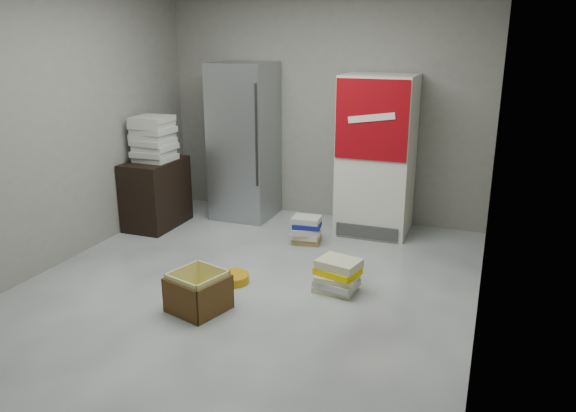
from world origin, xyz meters
The scene contains 10 objects.
ground centered at (0.00, 0.00, 0.00)m, with size 5.00×5.00×0.00m, color silver.
room_shell centered at (0.00, 0.00, 1.80)m, with size 4.04×5.04×2.82m.
steel_fridge centered at (-0.90, 2.13, 0.95)m, with size 0.70×0.72×1.90m.
coke_cooler centered at (0.75, 2.12, 0.90)m, with size 0.80×0.73×1.80m.
wood_shelf centered at (-1.73, 1.40, 0.40)m, with size 0.50×0.80×0.80m, color black.
supply_box_stack centered at (-1.72, 1.40, 1.06)m, with size 0.44×0.44×0.52m.
phonebook_stack_main centered at (0.15, 1.45, 0.15)m, with size 0.36×0.32×0.30m.
phonebook_stack_side centered at (0.80, 0.41, 0.15)m, with size 0.43×0.37×0.30m.
cardboard_box centered at (-0.19, -0.34, 0.14)m, with size 0.52×0.52×0.34m.
bucket_lid centered at (-0.16, 0.25, 0.04)m, with size 0.30×0.30×0.08m, color #CB870B.
Camera 1 is at (2.01, -4.07, 2.23)m, focal length 35.00 mm.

